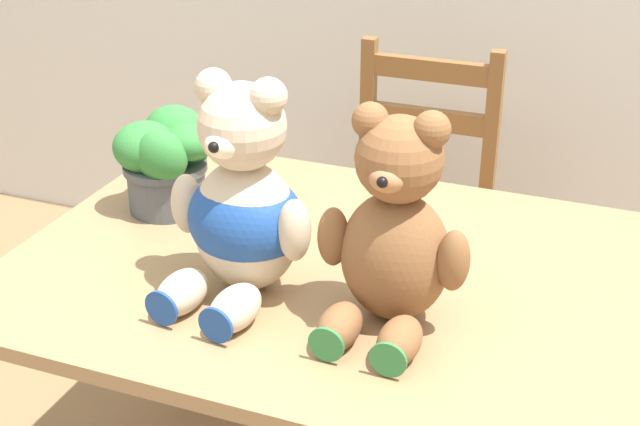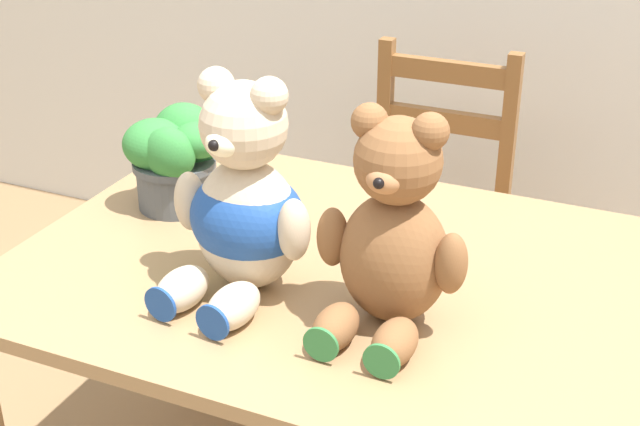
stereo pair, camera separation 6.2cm
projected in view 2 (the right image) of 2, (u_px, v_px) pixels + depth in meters
The scene contains 5 objects.
dining_table at pixel (342, 313), 1.78m from camera, with size 1.28×0.92×0.78m.
wooden_chair_behind at pixel (424, 226), 2.55m from camera, with size 0.41×0.46×0.97m.
teddy_bear_left at pixel (244, 206), 1.60m from camera, with size 0.29×0.31×0.41m.
teddy_bear_right at pixel (392, 236), 1.49m from camera, with size 0.27×0.27×0.39m.
potted_plant at pixel (175, 154), 1.93m from camera, with size 0.22×0.20×0.22m.
Camera 2 is at (0.57, -0.93, 1.64)m, focal length 50.00 mm.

